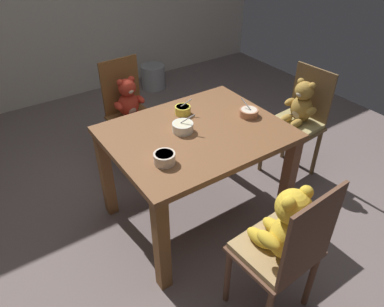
{
  "coord_description": "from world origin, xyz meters",
  "views": [
    {
      "loc": [
        -1.15,
        -1.63,
        1.98
      ],
      "look_at": [
        0.0,
        0.05,
        0.54
      ],
      "focal_mm": 33.82,
      "sensor_mm": 36.0,
      "label": 1
    }
  ],
  "objects_px": {
    "porridge_bowl_terracotta_near_right": "(249,112)",
    "porridge_bowl_yellow_far_center": "(183,110)",
    "teddy_chair_near_front": "(285,237)",
    "teddy_chair_far_center": "(129,106)",
    "porridge_bowl_white_center": "(183,127)",
    "teddy_chair_near_right": "(299,114)",
    "metal_pail": "(153,77)",
    "porridge_bowl_cream_near_left": "(165,158)",
    "dining_table": "(196,147)"
  },
  "relations": [
    {
      "from": "teddy_chair_near_front",
      "to": "porridge_bowl_white_center",
      "type": "xyz_separation_m",
      "value": [
        -0.0,
        0.92,
        0.18
      ]
    },
    {
      "from": "dining_table",
      "to": "porridge_bowl_terracotta_near_right",
      "type": "relative_size",
      "value": 8.1
    },
    {
      "from": "teddy_chair_near_right",
      "to": "metal_pail",
      "type": "distance_m",
      "value": 2.21
    },
    {
      "from": "teddy_chair_near_right",
      "to": "porridge_bowl_yellow_far_center",
      "type": "xyz_separation_m",
      "value": [
        -0.95,
        0.25,
        0.22
      ]
    },
    {
      "from": "teddy_chair_near_front",
      "to": "porridge_bowl_cream_near_left",
      "type": "xyz_separation_m",
      "value": [
        -0.27,
        0.7,
        0.18
      ]
    },
    {
      "from": "teddy_chair_near_front",
      "to": "porridge_bowl_white_center",
      "type": "distance_m",
      "value": 0.94
    },
    {
      "from": "teddy_chair_far_center",
      "to": "porridge_bowl_white_center",
      "type": "xyz_separation_m",
      "value": [
        -0.01,
        -0.84,
        0.22
      ]
    },
    {
      "from": "porridge_bowl_terracotta_near_right",
      "to": "porridge_bowl_yellow_far_center",
      "type": "distance_m",
      "value": 0.46
    },
    {
      "from": "porridge_bowl_white_center",
      "to": "porridge_bowl_yellow_far_center",
      "type": "relative_size",
      "value": 1.21
    },
    {
      "from": "porridge_bowl_white_center",
      "to": "porridge_bowl_yellow_far_center",
      "type": "distance_m",
      "value": 0.23
    },
    {
      "from": "teddy_chair_near_front",
      "to": "teddy_chair_near_right",
      "type": "distance_m",
      "value": 1.38
    },
    {
      "from": "porridge_bowl_terracotta_near_right",
      "to": "metal_pail",
      "type": "xyz_separation_m",
      "value": [
        0.43,
        2.19,
        -0.63
      ]
    },
    {
      "from": "porridge_bowl_cream_near_left",
      "to": "teddy_chair_near_right",
      "type": "bearing_deg",
      "value": 7.19
    },
    {
      "from": "dining_table",
      "to": "teddy_chair_near_right",
      "type": "bearing_deg",
      "value": -0.65
    },
    {
      "from": "teddy_chair_near_front",
      "to": "porridge_bowl_cream_near_left",
      "type": "bearing_deg",
      "value": 18.12
    },
    {
      "from": "teddy_chair_near_front",
      "to": "teddy_chair_far_center",
      "type": "height_order",
      "value": "teddy_chair_near_front"
    },
    {
      "from": "teddy_chair_near_right",
      "to": "porridge_bowl_cream_near_left",
      "type": "height_order",
      "value": "teddy_chair_near_right"
    },
    {
      "from": "teddy_chair_far_center",
      "to": "porridge_bowl_terracotta_near_right",
      "type": "bearing_deg",
      "value": 24.72
    },
    {
      "from": "teddy_chair_near_front",
      "to": "porridge_bowl_white_center",
      "type": "height_order",
      "value": "teddy_chair_near_front"
    },
    {
      "from": "metal_pail",
      "to": "porridge_bowl_cream_near_left",
      "type": "bearing_deg",
      "value": -117.04
    },
    {
      "from": "porridge_bowl_cream_near_left",
      "to": "porridge_bowl_yellow_far_center",
      "type": "xyz_separation_m",
      "value": [
        0.4,
        0.42,
        -0.0
      ]
    },
    {
      "from": "teddy_chair_near_front",
      "to": "dining_table",
      "type": "bearing_deg",
      "value": -7.97
    },
    {
      "from": "porridge_bowl_cream_near_left",
      "to": "dining_table",
      "type": "bearing_deg",
      "value": 27.63
    },
    {
      "from": "porridge_bowl_terracotta_near_right",
      "to": "porridge_bowl_yellow_far_center",
      "type": "height_order",
      "value": "porridge_bowl_terracotta_near_right"
    },
    {
      "from": "dining_table",
      "to": "teddy_chair_far_center",
      "type": "xyz_separation_m",
      "value": [
        -0.06,
        0.89,
        -0.06
      ]
    },
    {
      "from": "teddy_chair_near_front",
      "to": "porridge_bowl_yellow_far_center",
      "type": "xyz_separation_m",
      "value": [
        0.12,
        1.12,
        0.18
      ]
    },
    {
      "from": "teddy_chair_far_center",
      "to": "porridge_bowl_terracotta_near_right",
      "type": "relative_size",
      "value": 6.68
    },
    {
      "from": "porridge_bowl_cream_near_left",
      "to": "porridge_bowl_yellow_far_center",
      "type": "distance_m",
      "value": 0.58
    },
    {
      "from": "porridge_bowl_cream_near_left",
      "to": "porridge_bowl_terracotta_near_right",
      "type": "relative_size",
      "value": 0.9
    },
    {
      "from": "teddy_chair_near_front",
      "to": "teddy_chair_near_right",
      "type": "xyz_separation_m",
      "value": [
        1.07,
        0.87,
        -0.04
      ]
    },
    {
      "from": "porridge_bowl_white_center",
      "to": "porridge_bowl_terracotta_near_right",
      "type": "bearing_deg",
      "value": -9.91
    },
    {
      "from": "dining_table",
      "to": "teddy_chair_near_front",
      "type": "bearing_deg",
      "value": -94.65
    },
    {
      "from": "teddy_chair_near_front",
      "to": "teddy_chair_near_right",
      "type": "bearing_deg",
      "value": -54.29
    },
    {
      "from": "teddy_chair_near_right",
      "to": "porridge_bowl_cream_near_left",
      "type": "distance_m",
      "value": 1.37
    },
    {
      "from": "porridge_bowl_cream_near_left",
      "to": "porridge_bowl_white_center",
      "type": "relative_size",
      "value": 0.92
    },
    {
      "from": "teddy_chair_far_center",
      "to": "teddy_chair_near_right",
      "type": "xyz_separation_m",
      "value": [
        1.06,
        -0.9,
        0.01
      ]
    },
    {
      "from": "porridge_bowl_yellow_far_center",
      "to": "porridge_bowl_white_center",
      "type": "bearing_deg",
      "value": -123.08
    },
    {
      "from": "dining_table",
      "to": "metal_pail",
      "type": "distance_m",
      "value": 2.36
    },
    {
      "from": "teddy_chair_far_center",
      "to": "porridge_bowl_terracotta_near_right",
      "type": "height_order",
      "value": "teddy_chair_far_center"
    },
    {
      "from": "porridge_bowl_cream_near_left",
      "to": "porridge_bowl_white_center",
      "type": "bearing_deg",
      "value": 39.94
    },
    {
      "from": "teddy_chair_far_center",
      "to": "porridge_bowl_yellow_far_center",
      "type": "xyz_separation_m",
      "value": [
        0.12,
        -0.65,
        0.22
      ]
    },
    {
      "from": "porridge_bowl_yellow_far_center",
      "to": "metal_pail",
      "type": "bearing_deg",
      "value": 67.48
    },
    {
      "from": "porridge_bowl_terracotta_near_right",
      "to": "metal_pail",
      "type": "distance_m",
      "value": 2.32
    },
    {
      "from": "porridge_bowl_cream_near_left",
      "to": "porridge_bowl_terracotta_near_right",
      "type": "distance_m",
      "value": 0.77
    },
    {
      "from": "teddy_chair_near_front",
      "to": "metal_pail",
      "type": "xyz_separation_m",
      "value": [
        0.92,
        3.03,
        -0.46
      ]
    },
    {
      "from": "teddy_chair_far_center",
      "to": "porridge_bowl_white_center",
      "type": "bearing_deg",
      "value": -3.24
    },
    {
      "from": "dining_table",
      "to": "teddy_chair_far_center",
      "type": "bearing_deg",
      "value": 94.17
    },
    {
      "from": "dining_table",
      "to": "porridge_bowl_cream_near_left",
      "type": "bearing_deg",
      "value": -152.37
    },
    {
      "from": "porridge_bowl_terracotta_near_right",
      "to": "porridge_bowl_white_center",
      "type": "bearing_deg",
      "value": 170.09
    },
    {
      "from": "teddy_chair_far_center",
      "to": "porridge_bowl_cream_near_left",
      "type": "xyz_separation_m",
      "value": [
        -0.28,
        -1.07,
        0.23
      ]
    }
  ]
}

